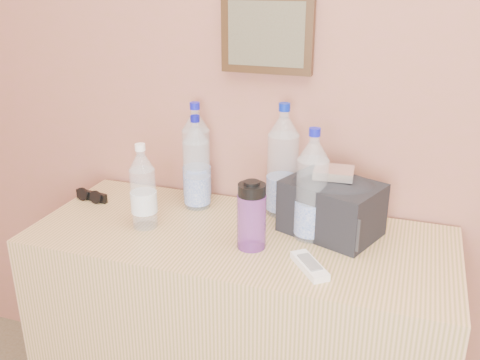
{
  "coord_description": "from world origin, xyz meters",
  "views": [
    {
      "loc": [
        0.01,
        0.3,
        1.58
      ],
      "look_at": [
        -0.47,
        1.71,
        1.0
      ],
      "focal_mm": 40.0,
      "sensor_mm": 36.0,
      "label": 1
    }
  ],
  "objects_px": {
    "pet_large_c": "(283,166)",
    "pet_large_d": "(312,191)",
    "ac_remote": "(309,266)",
    "foil_packet": "(334,173)",
    "toiletry_bag": "(332,205)",
    "nalgene_bottle": "(252,215)",
    "pet_large_a": "(196,158)",
    "dresser": "(240,342)",
    "pet_large_b": "(196,167)",
    "pet_small": "(143,191)",
    "sunglasses": "(92,196)"
  },
  "relations": [
    {
      "from": "pet_large_a",
      "to": "ac_remote",
      "type": "bearing_deg",
      "value": -36.1
    },
    {
      "from": "sunglasses",
      "to": "foil_packet",
      "type": "bearing_deg",
      "value": 9.5
    },
    {
      "from": "pet_large_d",
      "to": "toiletry_bag",
      "type": "relative_size",
      "value": 1.25
    },
    {
      "from": "nalgene_bottle",
      "to": "ac_remote",
      "type": "bearing_deg",
      "value": -20.59
    },
    {
      "from": "dresser",
      "to": "toiletry_bag",
      "type": "distance_m",
      "value": 0.58
    },
    {
      "from": "nalgene_bottle",
      "to": "pet_large_a",
      "type": "bearing_deg",
      "value": 136.2
    },
    {
      "from": "pet_large_d",
      "to": "ac_remote",
      "type": "xyz_separation_m",
      "value": [
        0.04,
        -0.19,
        -0.14
      ]
    },
    {
      "from": "ac_remote",
      "to": "foil_packet",
      "type": "bearing_deg",
      "value": 138.29
    },
    {
      "from": "ac_remote",
      "to": "foil_packet",
      "type": "xyz_separation_m",
      "value": [
        0.01,
        0.24,
        0.19
      ]
    },
    {
      "from": "pet_large_d",
      "to": "ac_remote",
      "type": "bearing_deg",
      "value": -77.98
    },
    {
      "from": "pet_large_c",
      "to": "pet_large_d",
      "type": "relative_size",
      "value": 1.09
    },
    {
      "from": "pet_large_c",
      "to": "toiletry_bag",
      "type": "xyz_separation_m",
      "value": [
        0.18,
        -0.1,
        -0.07
      ]
    },
    {
      "from": "dresser",
      "to": "toiletry_bag",
      "type": "bearing_deg",
      "value": 21.55
    },
    {
      "from": "pet_large_c",
      "to": "nalgene_bottle",
      "type": "xyz_separation_m",
      "value": [
        -0.02,
        -0.27,
        -0.06
      ]
    },
    {
      "from": "ac_remote",
      "to": "foil_packet",
      "type": "height_order",
      "value": "foil_packet"
    },
    {
      "from": "sunglasses",
      "to": "pet_large_c",
      "type": "bearing_deg",
      "value": 18.33
    },
    {
      "from": "pet_large_a",
      "to": "ac_remote",
      "type": "xyz_separation_m",
      "value": [
        0.48,
        -0.35,
        -0.15
      ]
    },
    {
      "from": "pet_large_c",
      "to": "pet_large_d",
      "type": "bearing_deg",
      "value": -49.04
    },
    {
      "from": "dresser",
      "to": "sunglasses",
      "type": "xyz_separation_m",
      "value": [
        -0.59,
        0.08,
        0.43
      ]
    },
    {
      "from": "ac_remote",
      "to": "toiletry_bag",
      "type": "xyz_separation_m",
      "value": [
        0.01,
        0.24,
        0.08
      ]
    },
    {
      "from": "pet_large_c",
      "to": "foil_packet",
      "type": "distance_m",
      "value": 0.21
    },
    {
      "from": "pet_large_b",
      "to": "foil_packet",
      "type": "bearing_deg",
      "value": -6.86
    },
    {
      "from": "pet_small",
      "to": "pet_large_d",
      "type": "bearing_deg",
      "value": 10.45
    },
    {
      "from": "pet_large_a",
      "to": "pet_large_c",
      "type": "bearing_deg",
      "value": -2.96
    },
    {
      "from": "pet_large_d",
      "to": "foil_packet",
      "type": "height_order",
      "value": "pet_large_d"
    },
    {
      "from": "toiletry_bag",
      "to": "foil_packet",
      "type": "bearing_deg",
      "value": -65.93
    },
    {
      "from": "toiletry_bag",
      "to": "ac_remote",
      "type": "bearing_deg",
      "value": -72.22
    },
    {
      "from": "pet_large_c",
      "to": "foil_packet",
      "type": "xyz_separation_m",
      "value": [
        0.18,
        -0.1,
        0.03
      ]
    },
    {
      "from": "pet_large_a",
      "to": "pet_large_b",
      "type": "xyz_separation_m",
      "value": [
        0.03,
        -0.06,
        -0.01
      ]
    },
    {
      "from": "pet_large_b",
      "to": "pet_large_c",
      "type": "xyz_separation_m",
      "value": [
        0.29,
        0.04,
        0.02
      ]
    },
    {
      "from": "dresser",
      "to": "foil_packet",
      "type": "relative_size",
      "value": 11.24
    },
    {
      "from": "ac_remote",
      "to": "toiletry_bag",
      "type": "relative_size",
      "value": 0.54
    },
    {
      "from": "dresser",
      "to": "nalgene_bottle",
      "type": "bearing_deg",
      "value": -47.86
    },
    {
      "from": "pet_large_a",
      "to": "ac_remote",
      "type": "distance_m",
      "value": 0.62
    },
    {
      "from": "pet_large_b",
      "to": "ac_remote",
      "type": "xyz_separation_m",
      "value": [
        0.46,
        -0.29,
        -0.13
      ]
    },
    {
      "from": "pet_large_d",
      "to": "nalgene_bottle",
      "type": "bearing_deg",
      "value": -141.98
    },
    {
      "from": "pet_large_b",
      "to": "sunglasses",
      "type": "bearing_deg",
      "value": -168.54
    },
    {
      "from": "pet_large_a",
      "to": "pet_large_c",
      "type": "distance_m",
      "value": 0.32
    },
    {
      "from": "dresser",
      "to": "pet_large_c",
      "type": "xyz_separation_m",
      "value": [
        0.08,
        0.2,
        0.58
      ]
    },
    {
      "from": "pet_large_c",
      "to": "pet_large_d",
      "type": "distance_m",
      "value": 0.2
    },
    {
      "from": "pet_large_c",
      "to": "pet_large_a",
      "type": "bearing_deg",
      "value": 177.04
    },
    {
      "from": "foil_packet",
      "to": "dresser",
      "type": "bearing_deg",
      "value": -159.32
    },
    {
      "from": "pet_large_d",
      "to": "pet_large_c",
      "type": "bearing_deg",
      "value": 130.96
    },
    {
      "from": "pet_large_a",
      "to": "pet_large_c",
      "type": "height_order",
      "value": "pet_large_c"
    },
    {
      "from": "nalgene_bottle",
      "to": "toiletry_bag",
      "type": "xyz_separation_m",
      "value": [
        0.21,
        0.17,
        -0.01
      ]
    },
    {
      "from": "sunglasses",
      "to": "toiletry_bag",
      "type": "height_order",
      "value": "toiletry_bag"
    },
    {
      "from": "pet_large_a",
      "to": "pet_large_d",
      "type": "bearing_deg",
      "value": -20.27
    },
    {
      "from": "pet_small",
      "to": "sunglasses",
      "type": "relative_size",
      "value": 2.13
    },
    {
      "from": "toiletry_bag",
      "to": "pet_large_d",
      "type": "bearing_deg",
      "value": -115.19
    },
    {
      "from": "pet_large_a",
      "to": "nalgene_bottle",
      "type": "height_order",
      "value": "pet_large_a"
    }
  ]
}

